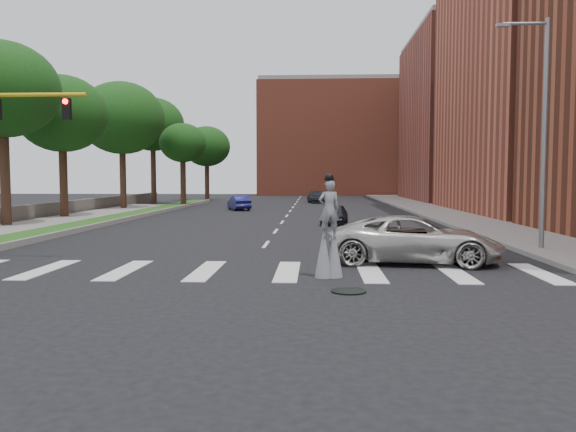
# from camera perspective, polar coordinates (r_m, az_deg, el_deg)

# --- Properties ---
(ground_plane) EXTENTS (160.00, 160.00, 0.00)m
(ground_plane) POSITION_cam_1_polar(r_m,az_deg,el_deg) (16.69, -4.65, -6.20)
(ground_plane) COLOR black
(ground_plane) RESTS_ON ground
(grass_median) EXTENTS (2.00, 60.00, 0.25)m
(grass_median) POSITION_cam_1_polar(r_m,az_deg,el_deg) (38.87, -17.78, -0.36)
(grass_median) COLOR #1E4D16
(grass_median) RESTS_ON ground
(median_curb) EXTENTS (0.20, 60.00, 0.28)m
(median_curb) POSITION_cam_1_polar(r_m,az_deg,el_deg) (38.51, -16.32, -0.35)
(median_curb) COLOR gray
(median_curb) RESTS_ON ground
(sidewalk_right) EXTENTS (5.00, 90.00, 0.18)m
(sidewalk_right) POSITION_cam_1_polar(r_m,az_deg,el_deg) (42.67, 16.82, -0.02)
(sidewalk_right) COLOR slate
(sidewalk_right) RESTS_ON ground
(stone_wall) EXTENTS (0.50, 56.00, 1.10)m
(stone_wall) POSITION_cam_1_polar(r_m,az_deg,el_deg) (42.87, -23.75, 0.45)
(stone_wall) COLOR #534E47
(stone_wall) RESTS_ON ground
(manhole) EXTENTS (0.90, 0.90, 0.04)m
(manhole) POSITION_cam_1_polar(r_m,az_deg,el_deg) (14.61, 6.16, -7.60)
(manhole) COLOR black
(manhole) RESTS_ON ground
(building_mid) EXTENTS (16.00, 22.00, 24.00)m
(building_mid) POSITION_cam_1_polar(r_m,az_deg,el_deg) (51.18, 26.36, 13.77)
(building_mid) COLOR #AE4E36
(building_mid) RESTS_ON ground
(building_far) EXTENTS (16.00, 22.00, 20.00)m
(building_far) POSITION_cam_1_polar(r_m,az_deg,el_deg) (73.38, 18.71, 9.30)
(building_far) COLOR brown
(building_far) RESTS_ON ground
(building_backdrop) EXTENTS (26.00, 14.00, 18.00)m
(building_backdrop) POSITION_cam_1_polar(r_m,az_deg,el_deg) (94.56, 5.14, 7.65)
(building_backdrop) COLOR #AE4E36
(building_backdrop) RESTS_ON ground
(streetlight) EXTENTS (2.05, 0.20, 9.00)m
(streetlight) POSITION_cam_1_polar(r_m,az_deg,el_deg) (24.03, 24.42, 8.29)
(streetlight) COLOR slate
(streetlight) RESTS_ON ground
(stilt_performer) EXTENTS (0.83, 0.59, 3.05)m
(stilt_performer) POSITION_cam_1_polar(r_m,az_deg,el_deg) (16.47, 4.17, -2.09)
(stilt_performer) COLOR #362015
(stilt_performer) RESTS_ON ground
(suv_crossing) EXTENTS (6.13, 3.38, 1.62)m
(suv_crossing) POSITION_cam_1_polar(r_m,az_deg,el_deg) (19.71, 12.73, -2.33)
(suv_crossing) COLOR beige
(suv_crossing) RESTS_ON ground
(car_near) EXTENTS (1.99, 3.87, 1.26)m
(car_near) POSITION_cam_1_polar(r_m,az_deg,el_deg) (35.02, 4.75, 0.19)
(car_near) COLOR black
(car_near) RESTS_ON ground
(car_mid) EXTENTS (2.69, 4.22, 1.31)m
(car_mid) POSITION_cam_1_polar(r_m,az_deg,el_deg) (50.18, -5.02, 1.36)
(car_mid) COLOR navy
(car_mid) RESTS_ON ground
(car_far) EXTENTS (2.60, 4.93, 1.36)m
(car_far) POSITION_cam_1_polar(r_m,az_deg,el_deg) (63.80, 3.01, 1.96)
(car_far) COLOR black
(car_far) RESTS_ON ground
(tree_2) EXTENTS (6.46, 6.46, 10.70)m
(tree_2) POSITION_cam_1_polar(r_m,az_deg,el_deg) (36.70, -27.05, 11.34)
(tree_2) COLOR #362015
(tree_2) RESTS_ON ground
(tree_3) EXTENTS (6.30, 6.30, 10.04)m
(tree_3) POSITION_cam_1_polar(r_m,az_deg,el_deg) (42.84, -22.00, 9.57)
(tree_3) COLOR #362015
(tree_3) RESTS_ON ground
(tree_4) EXTENTS (7.55, 7.55, 11.39)m
(tree_4) POSITION_cam_1_polar(r_m,az_deg,el_deg) (52.81, -16.53, 9.49)
(tree_4) COLOR #362015
(tree_4) RESTS_ON ground
(tree_5) EXTENTS (6.74, 6.74, 11.47)m
(tree_5) POSITION_cam_1_polar(r_m,az_deg,el_deg) (62.91, -13.59, 9.00)
(tree_5) COLOR #362015
(tree_5) RESTS_ON ground
(tree_6) EXTENTS (4.57, 4.57, 8.27)m
(tree_6) POSITION_cam_1_polar(r_m,az_deg,el_deg) (56.95, -10.66, 7.25)
(tree_6) COLOR #362015
(tree_6) RESTS_ON ground
(tree_7) EXTENTS (5.84, 5.84, 9.21)m
(tree_7) POSITION_cam_1_polar(r_m,az_deg,el_deg) (70.73, -8.26, 6.98)
(tree_7) COLOR #362015
(tree_7) RESTS_ON ground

